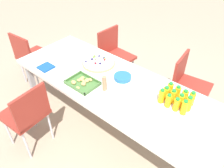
# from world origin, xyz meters

# --- Properties ---
(ground_plane) EXTENTS (12.00, 12.00, 0.00)m
(ground_plane) POSITION_xyz_m (0.00, 0.00, 0.00)
(ground_plane) COLOR tan
(party_table) EXTENTS (2.33, 0.84, 0.72)m
(party_table) POSITION_xyz_m (0.00, 0.00, 0.66)
(party_table) COLOR silver
(party_table) RESTS_ON ground_plane
(chair_far_right) EXTENTS (0.43, 0.43, 0.83)m
(chair_far_right) POSITION_xyz_m (0.54, 0.73, 0.50)
(chair_far_right) COLOR maroon
(chair_far_right) RESTS_ON ground_plane
(chair_near_right) EXTENTS (0.42, 0.42, 0.83)m
(chair_near_right) POSITION_xyz_m (0.64, -0.75, 0.50)
(chair_near_right) COLOR maroon
(chair_near_right) RESTS_ON ground_plane
(chair_near_left) EXTENTS (0.44, 0.44, 0.83)m
(chair_near_left) POSITION_xyz_m (-0.47, -0.79, 0.50)
(chair_near_left) COLOR maroon
(chair_near_left) RESTS_ON ground_plane
(chair_end) EXTENTS (0.43, 0.43, 0.83)m
(chair_end) POSITION_xyz_m (1.50, 0.06, 0.50)
(chair_end) COLOR maroon
(chair_end) RESTS_ON ground_plane
(juice_bottle_0) EXTENTS (0.05, 0.05, 0.14)m
(juice_bottle_0) POSITION_xyz_m (-0.72, -0.22, 0.79)
(juice_bottle_0) COLOR #FAAB14
(juice_bottle_0) RESTS_ON party_table
(juice_bottle_1) EXTENTS (0.06, 0.06, 0.13)m
(juice_bottle_1) POSITION_xyz_m (-0.66, -0.21, 0.79)
(juice_bottle_1) COLOR #F9AC14
(juice_bottle_1) RESTS_ON party_table
(juice_bottle_2) EXTENTS (0.06, 0.06, 0.14)m
(juice_bottle_2) POSITION_xyz_m (-0.58, -0.21, 0.79)
(juice_bottle_2) COLOR #F9AC14
(juice_bottle_2) RESTS_ON party_table
(juice_bottle_3) EXTENTS (0.06, 0.06, 0.14)m
(juice_bottle_3) POSITION_xyz_m (-0.50, -0.21, 0.79)
(juice_bottle_3) COLOR #F9AD14
(juice_bottle_3) RESTS_ON party_table
(juice_bottle_4) EXTENTS (0.06, 0.06, 0.15)m
(juice_bottle_4) POSITION_xyz_m (-0.73, -0.13, 0.79)
(juice_bottle_4) COLOR #F9AB14
(juice_bottle_4) RESTS_ON party_table
(juice_bottle_5) EXTENTS (0.06, 0.06, 0.13)m
(juice_bottle_5) POSITION_xyz_m (-0.65, -0.13, 0.79)
(juice_bottle_5) COLOR #F9AE14
(juice_bottle_5) RESTS_ON party_table
(juice_bottle_6) EXTENTS (0.06, 0.06, 0.14)m
(juice_bottle_6) POSITION_xyz_m (-0.58, -0.13, 0.79)
(juice_bottle_6) COLOR #F9AC14
(juice_bottle_6) RESTS_ON party_table
(juice_bottle_7) EXTENTS (0.06, 0.06, 0.14)m
(juice_bottle_7) POSITION_xyz_m (-0.50, -0.14, 0.79)
(juice_bottle_7) COLOR #FAAB14
(juice_bottle_7) RESTS_ON party_table
(juice_bottle_8) EXTENTS (0.05, 0.05, 0.15)m
(juice_bottle_8) POSITION_xyz_m (-0.72, -0.06, 0.79)
(juice_bottle_8) COLOR #F9AF14
(juice_bottle_8) RESTS_ON party_table
(juice_bottle_9) EXTENTS (0.05, 0.05, 0.13)m
(juice_bottle_9) POSITION_xyz_m (-0.65, -0.06, 0.79)
(juice_bottle_9) COLOR #F9AD14
(juice_bottle_9) RESTS_ON party_table
(juice_bottle_10) EXTENTS (0.05, 0.05, 0.14)m
(juice_bottle_10) POSITION_xyz_m (-0.57, -0.06, 0.79)
(juice_bottle_10) COLOR #F9AC14
(juice_bottle_10) RESTS_ON party_table
(juice_bottle_11) EXTENTS (0.06, 0.06, 0.15)m
(juice_bottle_11) POSITION_xyz_m (-0.50, -0.07, 0.79)
(juice_bottle_11) COLOR #FAAB14
(juice_bottle_11) RESTS_ON party_table
(fruit_pizza) EXTENTS (0.38, 0.38, 0.05)m
(fruit_pizza) POSITION_xyz_m (0.38, -0.16, 0.74)
(fruit_pizza) COLOR tan
(fruit_pizza) RESTS_ON party_table
(snack_tray) EXTENTS (0.31, 0.24, 0.04)m
(snack_tray) POSITION_xyz_m (0.24, 0.22, 0.74)
(snack_tray) COLOR #477238
(snack_tray) RESTS_ON party_table
(plate_stack) EXTENTS (0.18, 0.18, 0.04)m
(plate_stack) POSITION_xyz_m (-0.01, -0.11, 0.74)
(plate_stack) COLOR blue
(plate_stack) RESTS_ON party_table
(napkin_stack) EXTENTS (0.15, 0.15, 0.02)m
(napkin_stack) POSITION_xyz_m (0.76, 0.29, 0.73)
(napkin_stack) COLOR #194CA5
(napkin_stack) RESTS_ON party_table
(cardboard_tube) EXTENTS (0.04, 0.04, 0.16)m
(cardboard_tube) POSITION_xyz_m (0.01, 0.14, 0.80)
(cardboard_tube) COLOR #9E7A56
(cardboard_tube) RESTS_ON party_table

